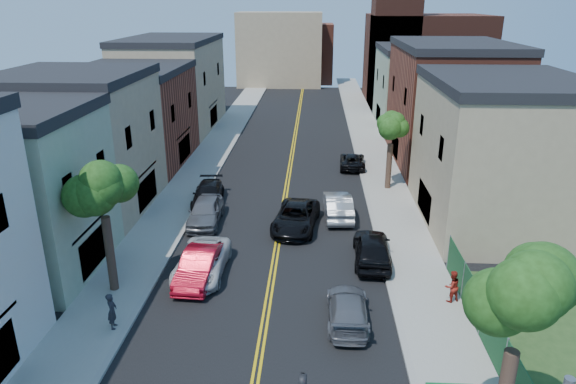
# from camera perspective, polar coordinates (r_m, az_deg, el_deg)

# --- Properties ---
(sidewalk_left) EXTENTS (3.20, 100.00, 0.15)m
(sidewalk_left) POSITION_cam_1_polar(r_m,az_deg,el_deg) (51.60, -8.35, 4.50)
(sidewalk_left) COLOR gray
(sidewalk_left) RESTS_ON ground
(sidewalk_right) EXTENTS (3.20, 100.00, 0.15)m
(sidewalk_right) POSITION_cam_1_polar(r_m,az_deg,el_deg) (50.94, 9.41, 4.23)
(sidewalk_right) COLOR gray
(sidewalk_right) RESTS_ON ground
(curb_left) EXTENTS (0.30, 100.00, 0.15)m
(curb_left) POSITION_cam_1_polar(r_m,az_deg,el_deg) (51.29, -6.43, 4.49)
(curb_left) COLOR gray
(curb_left) RESTS_ON ground
(curb_right) EXTENTS (0.30, 100.00, 0.15)m
(curb_right) POSITION_cam_1_polar(r_m,az_deg,el_deg) (50.77, 7.45, 4.28)
(curb_right) COLOR gray
(curb_right) RESTS_ON ground
(bldg_left_palegrn) EXTENTS (9.00, 8.00, 8.50)m
(bldg_left_palegrn) POSITION_cam_1_polar(r_m,az_deg,el_deg) (31.05, -28.53, -0.49)
(bldg_left_palegrn) COLOR gray
(bldg_left_palegrn) RESTS_ON ground
(bldg_left_tan_near) EXTENTS (9.00, 10.00, 9.00)m
(bldg_left_tan_near) POSITION_cam_1_polar(r_m,az_deg,el_deg) (38.52, -21.95, 4.61)
(bldg_left_tan_near) COLOR #998466
(bldg_left_tan_near) RESTS_ON ground
(bldg_left_brick) EXTENTS (9.00, 12.00, 8.00)m
(bldg_left_brick) POSITION_cam_1_polar(r_m,az_deg,el_deg) (48.53, -16.64, 7.63)
(bldg_left_brick) COLOR brown
(bldg_left_brick) RESTS_ON ground
(bldg_left_tan_far) EXTENTS (9.00, 16.00, 9.50)m
(bldg_left_tan_far) POSITION_cam_1_polar(r_m,az_deg,el_deg) (61.54, -12.47, 11.26)
(bldg_left_tan_far) COLOR #998466
(bldg_left_tan_far) RESTS_ON ground
(bldg_right_tan) EXTENTS (9.00, 12.00, 9.00)m
(bldg_right_tan) POSITION_cam_1_polar(r_m,az_deg,el_deg) (36.02, 22.15, 3.55)
(bldg_right_tan) COLOR #998466
(bldg_right_tan) RESTS_ON ground
(bldg_right_brick) EXTENTS (9.00, 14.00, 10.00)m
(bldg_right_brick) POSITION_cam_1_polar(r_m,az_deg,el_deg) (48.97, 17.18, 8.89)
(bldg_right_brick) COLOR brown
(bldg_right_brick) RESTS_ON ground
(bldg_right_palegrn) EXTENTS (9.00, 12.00, 8.50)m
(bldg_right_palegrn) POSITION_cam_1_polar(r_m,az_deg,el_deg) (62.57, 14.16, 10.80)
(bldg_right_palegrn) COLOR gray
(bldg_right_palegrn) RESTS_ON ground
(church) EXTENTS (16.20, 14.20, 22.60)m
(church) POSITION_cam_1_polar(r_m,az_deg,el_deg) (77.34, 14.05, 14.78)
(church) COLOR #4C2319
(church) RESTS_ON ground
(backdrop_left) EXTENTS (14.00, 8.00, 12.00)m
(backdrop_left) POSITION_cam_1_polar(r_m,az_deg,el_deg) (91.22, -0.89, 15.33)
(backdrop_left) COLOR #998466
(backdrop_left) RESTS_ON ground
(backdrop_center) EXTENTS (10.00, 8.00, 10.00)m
(backdrop_center) POSITION_cam_1_polar(r_m,az_deg,el_deg) (95.11, 1.77, 14.93)
(backdrop_center) COLOR brown
(backdrop_center) RESTS_ON ground
(fence_right) EXTENTS (0.04, 15.00, 1.90)m
(fence_right) POSITION_cam_1_polar(r_m,az_deg,el_deg) (23.45, 21.45, -14.60)
(fence_right) COLOR #143F1E
(fence_right) RESTS_ON sidewalk_right
(tree_left_mid) EXTENTS (5.20, 5.20, 9.29)m
(tree_left_mid) POSITION_cam_1_polar(r_m,az_deg,el_deg) (25.87, -19.95, 2.47)
(tree_left_mid) COLOR #3B271D
(tree_left_mid) RESTS_ON sidewalk_left
(tree_right_corner) EXTENTS (5.80, 5.80, 10.35)m
(tree_right_corner) POSITION_cam_1_polar(r_m,az_deg,el_deg) (15.44, 24.85, -7.31)
(tree_right_corner) COLOR #3B271D
(tree_right_corner) RESTS_ON sidewalk_right
(tree_right_far) EXTENTS (4.40, 4.40, 8.03)m
(tree_right_far) POSITION_cam_1_polar(r_m,az_deg,el_deg) (39.95, 11.37, 8.07)
(tree_right_far) COLOR #3B271D
(tree_right_far) RESTS_ON sidewalk_right
(red_sedan) EXTENTS (1.96, 4.93, 1.59)m
(red_sedan) POSITION_cam_1_polar(r_m,az_deg,el_deg) (28.08, -9.68, -7.99)
(red_sedan) COLOR #AE0B1E
(red_sedan) RESTS_ON ground
(white_pickup) EXTENTS (2.55, 5.44, 1.51)m
(white_pickup) POSITION_cam_1_polar(r_m,az_deg,el_deg) (28.58, -9.43, -7.54)
(white_pickup) COLOR silver
(white_pickup) RESTS_ON ground
(grey_car_left) EXTENTS (2.14, 5.03, 1.69)m
(grey_car_left) POSITION_cam_1_polar(r_m,az_deg,el_deg) (34.78, -9.02, -2.11)
(grey_car_left) COLOR #58595F
(grey_car_left) RESTS_ON ground
(black_car_left) EXTENTS (2.42, 5.15, 1.45)m
(black_car_left) POSITION_cam_1_polar(r_m,az_deg,el_deg) (38.13, -8.75, -0.24)
(black_car_left) COLOR black
(black_car_left) RESTS_ON ground
(grey_car_right) EXTENTS (1.92, 4.61, 1.33)m
(grey_car_right) POSITION_cam_1_polar(r_m,az_deg,el_deg) (24.62, 6.54, -12.56)
(grey_car_right) COLOR #5A5C62
(grey_car_right) RESTS_ON ground
(black_car_right) EXTENTS (2.22, 5.12, 1.72)m
(black_car_right) POSITION_cam_1_polar(r_m,az_deg,el_deg) (29.81, 9.21, -6.06)
(black_car_right) COLOR black
(black_car_right) RESTS_ON ground
(silver_car_right) EXTENTS (2.04, 5.15, 1.67)m
(silver_car_right) POSITION_cam_1_polar(r_m,az_deg,el_deg) (35.53, 5.47, -1.47)
(silver_car_right) COLOR #96999D
(silver_car_right) RESTS_ON ground
(dark_car_right_far) EXTENTS (2.34, 4.69, 1.28)m
(dark_car_right_far) POSITION_cam_1_polar(r_m,az_deg,el_deg) (46.24, 7.06, 3.42)
(dark_car_right_far) COLOR black
(dark_car_right_far) RESTS_ON ground
(black_suv_lane) EXTENTS (3.28, 5.91, 1.57)m
(black_suv_lane) POSITION_cam_1_polar(r_m,az_deg,el_deg) (33.65, 0.87, -2.75)
(black_suv_lane) COLOR black
(black_suv_lane) RESTS_ON ground
(pedestrian_left) EXTENTS (0.51, 0.68, 1.71)m
(pedestrian_left) POSITION_cam_1_polar(r_m,az_deg,el_deg) (24.95, -18.70, -12.22)
(pedestrian_left) COLOR #222228
(pedestrian_left) RESTS_ON sidewalk_left
(pedestrian_right) EXTENTS (0.97, 0.87, 1.62)m
(pedestrian_right) POSITION_cam_1_polar(r_m,az_deg,el_deg) (26.77, 17.50, -9.81)
(pedestrian_right) COLOR maroon
(pedestrian_right) RESTS_ON sidewalk_right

